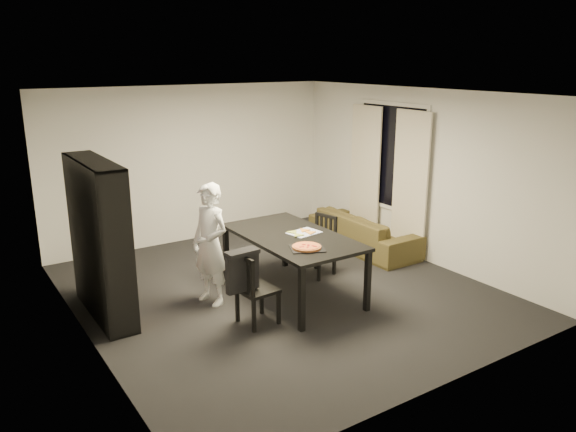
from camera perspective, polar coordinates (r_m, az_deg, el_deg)
room at (r=7.19m, az=-0.77°, el=1.94°), size 5.01×5.51×2.61m
window_pane at (r=9.13m, az=10.47°, el=5.95°), size 0.02×1.40×1.60m
window_frame at (r=9.12m, az=10.44°, el=5.95°), size 0.03×1.52×1.72m
curtain_left at (r=8.77m, az=12.29°, el=3.12°), size 0.03×0.70×2.25m
curtain_right at (r=9.51m, az=7.83°, el=4.31°), size 0.03×0.70×2.25m
bookshelf at (r=6.99m, az=-18.59°, el=-2.29°), size 0.35×1.50×1.90m
dining_table at (r=7.25m, az=0.44°, el=-2.50°), size 1.09×1.96×0.82m
chair_left at (r=6.52m, az=-3.73°, el=-7.00°), size 0.43×0.43×0.88m
chair_right at (r=8.05m, az=3.41°, el=-2.52°), size 0.49×0.49×0.87m
draped_jacket at (r=6.37m, az=-4.66°, el=-5.39°), size 0.41×0.20×0.48m
person at (r=7.07m, az=-7.90°, el=-2.87°), size 0.52×0.65×1.55m
baking_tray at (r=6.72m, az=1.98°, el=-3.32°), size 0.50×0.46×0.01m
pepperoni_pizza at (r=6.71m, az=1.91°, el=-3.14°), size 0.35×0.35×0.03m
kitchen_towel at (r=7.32m, az=1.65°, el=-1.70°), size 0.44×0.36×0.01m
pizza_slices at (r=7.29m, az=1.34°, el=-1.68°), size 0.41×0.36×0.01m
sofa at (r=9.22m, az=7.69°, el=-1.56°), size 0.78×2.01×0.59m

